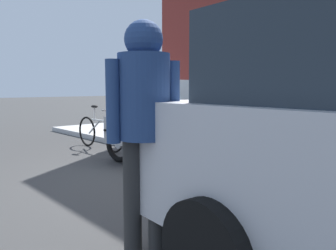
# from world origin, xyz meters

# --- Properties ---
(ground_plane) EXTENTS (80.00, 80.00, 0.00)m
(ground_plane) POSITION_xyz_m (0.00, 0.00, 0.00)
(ground_plane) COLOR #383838
(touring_motorcycle) EXTENTS (2.10, 0.84, 1.39)m
(touring_motorcycle) POSITION_xyz_m (-0.59, 0.25, 0.60)
(touring_motorcycle) COLOR black
(touring_motorcycle) RESTS_ON ground_plane
(parked_bicycle) EXTENTS (1.67, 0.48, 0.92)m
(parked_bicycle) POSITION_xyz_m (-2.48, 0.59, 0.36)
(parked_bicycle) COLOR black
(parked_bicycle) RESTS_ON ground_plane
(pedestrian_walking) EXTENTS (0.49, 0.53, 1.77)m
(pedestrian_walking) POSITION_xyz_m (1.67, -1.48, 1.12)
(pedestrian_walking) COLOR #2D2D2D
(pedestrian_walking) RESTS_ON ground_plane
(sandwich_board_sign) EXTENTS (0.55, 0.41, 0.90)m
(sandwich_board_sign) POSITION_xyz_m (-1.89, 1.83, 0.57)
(sandwich_board_sign) COLOR silver
(sandwich_board_sign) RESTS_ON sidewalk_curb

